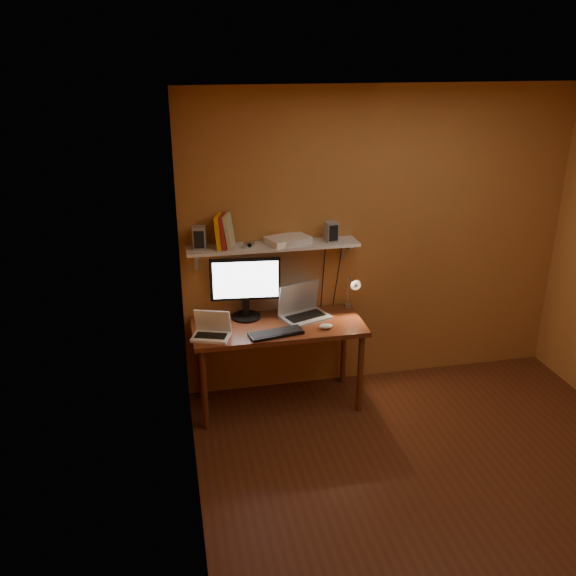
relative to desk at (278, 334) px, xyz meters
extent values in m
cube|color=#522915|center=(0.95, -1.28, -0.67)|extent=(3.40, 3.20, 0.02)
cube|color=silver|center=(0.95, -1.28, 1.95)|extent=(3.40, 3.20, 0.02)
cube|color=#A56B32|center=(0.95, 0.33, 0.64)|extent=(3.40, 0.02, 2.60)
cube|color=#A56B32|center=(-0.76, -1.28, 0.64)|extent=(0.02, 3.20, 2.60)
cube|color=maroon|center=(0.00, 0.00, 0.07)|extent=(1.40, 0.60, 0.04)
cylinder|color=maroon|center=(-0.64, -0.24, -0.31)|extent=(0.05, 0.05, 0.71)
cylinder|color=maroon|center=(0.64, -0.24, -0.31)|extent=(0.05, 0.05, 0.71)
cylinder|color=maroon|center=(-0.64, 0.24, -0.31)|extent=(0.05, 0.05, 0.71)
cylinder|color=maroon|center=(0.64, 0.24, -0.31)|extent=(0.05, 0.05, 0.71)
cube|color=silver|center=(0.00, 0.19, 0.70)|extent=(1.40, 0.25, 0.02)
cube|color=silver|center=(-0.62, 0.30, 0.60)|extent=(0.03, 0.03, 0.18)
cube|color=silver|center=(0.62, 0.30, 0.60)|extent=(0.03, 0.03, 0.18)
cylinder|color=black|center=(-0.24, 0.19, 0.09)|extent=(0.27, 0.27, 0.02)
cube|color=black|center=(-0.24, 0.19, 0.19)|extent=(0.06, 0.05, 0.18)
cube|color=black|center=(-0.24, 0.19, 0.43)|extent=(0.58, 0.09, 0.36)
cube|color=white|center=(-0.24, 0.17, 0.43)|extent=(0.53, 0.06, 0.31)
cube|color=gray|center=(0.25, 0.08, 0.10)|extent=(0.45, 0.38, 0.02)
cube|color=black|center=(0.25, 0.08, 0.11)|extent=(0.35, 0.25, 0.00)
cube|color=gray|center=(0.21, 0.18, 0.24)|extent=(0.38, 0.19, 0.27)
cube|color=#152443|center=(0.21, 0.18, 0.24)|extent=(0.33, 0.15, 0.22)
cube|color=white|center=(-0.56, -0.14, 0.10)|extent=(0.33, 0.28, 0.02)
cube|color=black|center=(-0.56, -0.14, 0.11)|extent=(0.26, 0.18, 0.00)
cube|color=white|center=(-0.54, -0.07, 0.20)|extent=(0.29, 0.16, 0.19)
cube|color=black|center=(-0.54, -0.07, 0.20)|extent=(0.25, 0.13, 0.16)
cube|color=black|center=(-0.05, -0.18, 0.10)|extent=(0.45, 0.22, 0.02)
ellipsoid|color=white|center=(0.36, -0.15, 0.11)|extent=(0.11, 0.08, 0.04)
cube|color=silver|center=(0.66, 0.24, 0.08)|extent=(0.05, 0.06, 0.08)
cylinder|color=silver|center=(0.66, 0.24, 0.23)|extent=(0.02, 0.02, 0.28)
cylinder|color=silver|center=(0.66, 0.16, 0.37)|extent=(0.01, 0.16, 0.01)
cone|color=silver|center=(0.66, 0.08, 0.37)|extent=(0.09, 0.09, 0.09)
sphere|color=#FFE0A5|center=(0.66, 0.06, 0.37)|extent=(0.04, 0.04, 0.04)
cube|color=gray|center=(-0.59, 0.20, 0.80)|extent=(0.11, 0.11, 0.18)
cube|color=gray|center=(0.48, 0.18, 0.79)|extent=(0.11, 0.11, 0.17)
cube|color=gold|center=(-0.43, 0.20, 0.84)|extent=(0.10, 0.19, 0.27)
cube|color=maroon|center=(-0.39, 0.20, 0.84)|extent=(0.11, 0.19, 0.27)
cube|color=#BDBF97|center=(-0.35, 0.20, 0.84)|extent=(0.12, 0.19, 0.27)
cube|color=silver|center=(-0.21, 0.14, 0.74)|extent=(0.09, 0.04, 0.05)
cylinder|color=black|center=(-0.21, 0.13, 0.74)|extent=(0.04, 0.02, 0.03)
cube|color=white|center=(0.12, 0.20, 0.74)|extent=(0.39, 0.32, 0.06)
camera|label=1|loc=(-0.84, -4.43, 2.19)|focal=38.00mm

